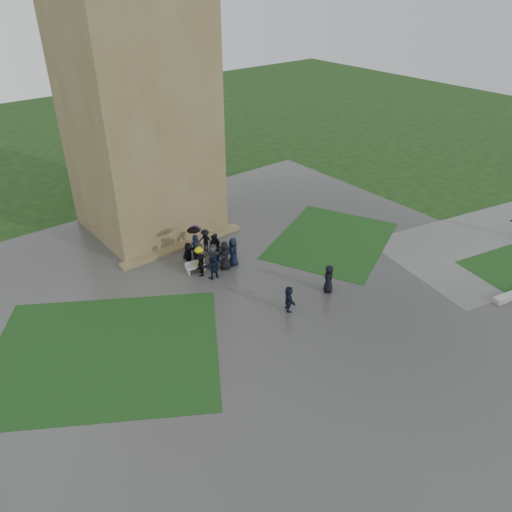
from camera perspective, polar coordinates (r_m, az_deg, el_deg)
ground at (r=26.70m, az=3.71°, el=-7.80°), size 120.00×120.00×0.00m
plaza at (r=27.88m, az=0.96°, el=-5.81°), size 34.00×34.00×0.02m
lawn_inset_left at (r=26.04m, az=-16.86°, el=-10.43°), size 14.10×13.46×0.01m
lawn_inset_right at (r=34.73m, az=8.67°, el=1.79°), size 11.12×10.15×0.01m
tower at (r=34.32m, az=-13.49°, el=17.09°), size 8.00×8.00×18.00m
tower_plinth at (r=33.82m, az=-8.34°, el=1.19°), size 9.00×0.80×0.22m
bench at (r=30.90m, az=-6.92°, el=-1.17°), size 1.33×0.58×0.74m
visitor_cluster at (r=31.15m, az=-5.45°, el=0.57°), size 3.37×3.94×2.54m
pedestrian_mid at (r=27.23m, az=3.77°, el=-4.88°), size 1.12×1.47×1.52m
pedestrian_near at (r=28.92m, az=8.30°, el=-2.59°), size 1.01×0.98×1.72m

